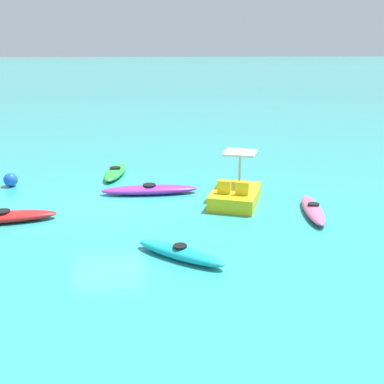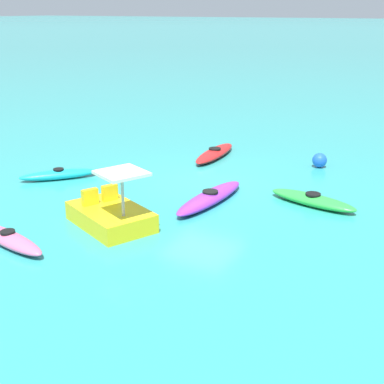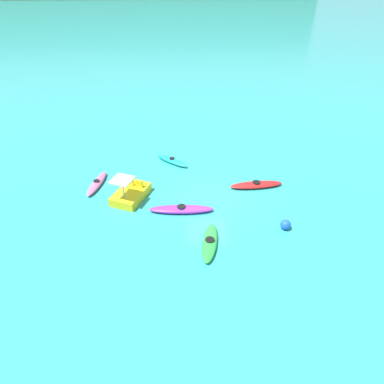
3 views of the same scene
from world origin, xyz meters
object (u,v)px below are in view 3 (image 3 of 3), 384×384
object	(u,v)px
kayak_cyan	(172,161)
kayak_green	(210,242)
kayak_purple	(181,209)
kayak_pink	(97,183)
kayak_red	(256,185)
pedal_boat_yellow	(131,193)
buoy_blue	(286,225)

from	to	relation	value
kayak_cyan	kayak_green	bearing A→B (deg)	-77.63
kayak_purple	kayak_pink	size ratio (longest dim) A/B	1.25
kayak_red	kayak_cyan	bearing A→B (deg)	147.22
pedal_boat_yellow	kayak_pink	bearing A→B (deg)	147.04
buoy_blue	pedal_boat_yellow	bearing A→B (deg)	158.95
kayak_cyan	pedal_boat_yellow	size ratio (longest dim) A/B	0.83
pedal_boat_yellow	buoy_blue	xyz separation A→B (m)	(8.20, -3.16, -0.07)
kayak_green	kayak_cyan	xyz separation A→B (m)	(-1.82, 8.30, -0.00)
kayak_green	kayak_red	xyz separation A→B (m)	(3.32, 4.99, -0.00)
kayak_pink	pedal_boat_yellow	bearing A→B (deg)	-32.96
kayak_cyan	buoy_blue	world-z (taller)	buoy_blue
kayak_red	pedal_boat_yellow	size ratio (longest dim) A/B	1.17
kayak_green	buoy_blue	distance (m)	4.12
kayak_pink	kayak_red	size ratio (longest dim) A/B	0.87
buoy_blue	kayak_pink	bearing A→B (deg)	156.19
kayak_pink	pedal_boat_yellow	world-z (taller)	pedal_boat_yellow
kayak_green	kayak_red	size ratio (longest dim) A/B	0.87
kayak_cyan	pedal_boat_yellow	bearing A→B (deg)	-120.22
kayak_purple	kayak_green	bearing A→B (deg)	-64.49
kayak_green	buoy_blue	bearing A→B (deg)	14.43
kayak_purple	pedal_boat_yellow	distance (m)	3.26
kayak_purple	kayak_red	world-z (taller)	same
kayak_purple	pedal_boat_yellow	world-z (taller)	pedal_boat_yellow
kayak_purple	buoy_blue	xyz separation A→B (m)	(5.29, -1.71, 0.10)
kayak_purple	kayak_green	world-z (taller)	same
pedal_boat_yellow	buoy_blue	distance (m)	8.79
pedal_boat_yellow	kayak_red	bearing A→B (deg)	6.10
kayak_pink	pedal_boat_yellow	size ratio (longest dim) A/B	1.01
kayak_pink	kayak_green	bearing A→B (deg)	-41.14
kayak_red	kayak_green	bearing A→B (deg)	-123.61
kayak_pink	kayak_red	distance (m)	9.78
kayak_green	kayak_pink	size ratio (longest dim) A/B	1.00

